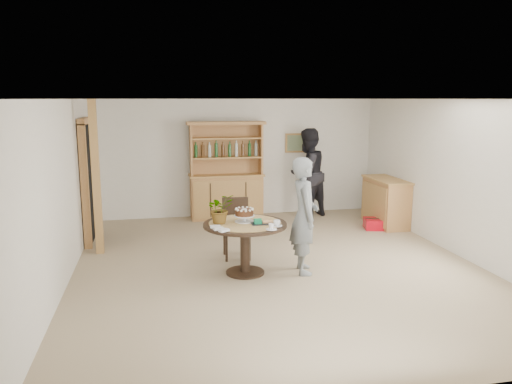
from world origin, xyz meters
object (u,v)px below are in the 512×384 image
object	(u,v)px
sideboard	(386,202)
dining_table	(245,233)
adult_person	(307,173)
red_suitcase	(380,224)
hutch	(226,186)
teen_boy	(304,216)
dining_chair	(236,224)

from	to	relation	value
sideboard	dining_table	bearing A→B (deg)	-145.64
adult_person	red_suitcase	size ratio (longest dim) A/B	2.81
dining_table	red_suitcase	size ratio (longest dim) A/B	1.78
sideboard	dining_table	distance (m)	3.97
adult_person	red_suitcase	world-z (taller)	adult_person
hutch	red_suitcase	world-z (taller)	hutch
adult_person	hutch	bearing A→B (deg)	-40.88
teen_boy	red_suitcase	world-z (taller)	teen_boy
hutch	dining_chair	bearing A→B (deg)	-94.97
hutch	teen_boy	bearing A→B (deg)	-80.24
adult_person	dining_chair	bearing A→B (deg)	18.82
dining_chair	sideboard	bearing A→B (deg)	26.37
dining_chair	teen_boy	distance (m)	1.29
dining_chair	teen_boy	size ratio (longest dim) A/B	0.56
hutch	sideboard	bearing A→B (deg)	-22.21
hutch	adult_person	size ratio (longest dim) A/B	1.08
red_suitcase	hutch	bearing A→B (deg)	164.75
dining_chair	adult_person	world-z (taller)	adult_person
teen_boy	dining_chair	bearing A→B (deg)	49.30
red_suitcase	teen_boy	bearing A→B (deg)	-123.43
dining_table	red_suitcase	bearing A→B (deg)	32.79
hutch	adult_person	world-z (taller)	hutch
hutch	adult_person	distance (m)	1.74
dining_table	teen_boy	world-z (taller)	teen_boy
sideboard	red_suitcase	xyz separation A→B (m)	(-0.24, -0.28, -0.37)
hutch	teen_boy	world-z (taller)	hutch
dining_table	adult_person	size ratio (longest dim) A/B	0.63
sideboard	dining_table	world-z (taller)	sideboard
adult_person	red_suitcase	bearing A→B (deg)	98.67
teen_boy	red_suitcase	xyz separation A→B (m)	(2.18, 2.05, -0.75)
hutch	teen_boy	xyz separation A→B (m)	(0.62, -3.58, 0.16)
red_suitcase	dining_table	bearing A→B (deg)	-133.89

